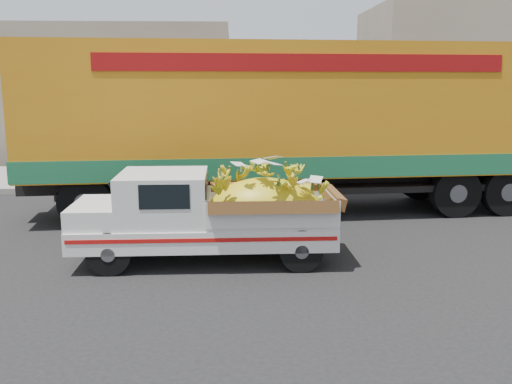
{
  "coord_description": "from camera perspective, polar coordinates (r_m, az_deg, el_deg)",
  "views": [
    {
      "loc": [
        1.1,
        -8.94,
        2.99
      ],
      "look_at": [
        1.52,
        0.97,
        1.05
      ],
      "focal_mm": 40.0,
      "sensor_mm": 36.0,
      "label": 1
    }
  ],
  "objects": [
    {
      "name": "semi_trailer",
      "position": [
        13.04,
        3.82,
        7.21
      ],
      "size": [
        12.04,
        3.51,
        3.8
      ],
      "rotation": [
        0.0,
        0.0,
        0.08
      ],
      "color": "black",
      "rests_on": "ground"
    },
    {
      "name": "sidewalk",
      "position": [
        17.76,
        -5.96,
        1.53
      ],
      "size": [
        60.0,
        4.0,
        0.14
      ],
      "primitive_type": "cube",
      "color": "gray",
      "rests_on": "ground"
    },
    {
      "name": "ground",
      "position": [
        9.49,
        -9.06,
        -7.43
      ],
      "size": [
        100.0,
        100.0,
        0.0
      ],
      "primitive_type": "plane",
      "color": "black",
      "rests_on": "ground"
    },
    {
      "name": "pickup_truck",
      "position": [
        9.55,
        -3.17,
        -2.14
      ],
      "size": [
        4.32,
        1.63,
        1.51
      ],
      "rotation": [
        0.0,
        0.0,
        0.01
      ],
      "color": "black",
      "rests_on": "ground"
    },
    {
      "name": "curb",
      "position": [
        15.69,
        -6.42,
        0.28
      ],
      "size": [
        60.0,
        0.25,
        0.15
      ],
      "primitive_type": "cube",
      "color": "gray",
      "rests_on": "ground"
    },
    {
      "name": "building_left",
      "position": [
        25.09,
        -24.01,
        8.99
      ],
      "size": [
        18.0,
        6.0,
        5.0
      ],
      "primitive_type": "cube",
      "color": "gray",
      "rests_on": "ground"
    }
  ]
}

